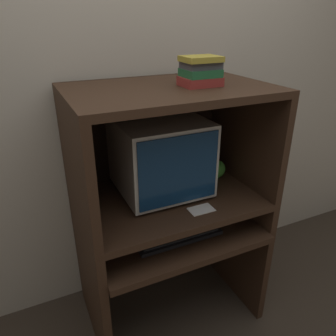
% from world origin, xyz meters
% --- Properties ---
extents(wall_back, '(6.00, 0.06, 2.60)m').
position_xyz_m(wall_back, '(0.00, 0.72, 1.30)').
color(wall_back, beige).
rests_on(wall_back, ground_plane).
extents(desk_base, '(0.97, 0.69, 0.64)m').
position_xyz_m(desk_base, '(0.00, 0.29, 0.41)').
color(desk_base, '#382316').
rests_on(desk_base, ground_plane).
extents(desk_monitor_shelf, '(0.97, 0.66, 0.18)m').
position_xyz_m(desk_monitor_shelf, '(0.00, 0.33, 0.78)').
color(desk_monitor_shelf, '#382316').
rests_on(desk_monitor_shelf, desk_base).
extents(hutch_upper, '(0.97, 0.66, 0.58)m').
position_xyz_m(hutch_upper, '(0.00, 0.37, 1.21)').
color(hutch_upper, '#382316').
rests_on(hutch_upper, desk_monitor_shelf).
extents(crt_monitor, '(0.45, 0.46, 0.41)m').
position_xyz_m(crt_monitor, '(-0.02, 0.40, 1.03)').
color(crt_monitor, beige).
rests_on(crt_monitor, desk_monitor_shelf).
extents(keyboard, '(0.46, 0.16, 0.03)m').
position_xyz_m(keyboard, '(-0.02, 0.19, 0.65)').
color(keyboard, black).
rests_on(keyboard, desk_base).
extents(mouse, '(0.07, 0.05, 0.03)m').
position_xyz_m(mouse, '(0.27, 0.18, 0.66)').
color(mouse, '#B7B7B7').
rests_on(mouse, desk_base).
extents(snack_bag, '(0.14, 0.11, 0.12)m').
position_xyz_m(snack_bag, '(0.33, 0.40, 0.87)').
color(snack_bag, green).
rests_on(snack_bag, desk_monitor_shelf).
extents(book_stack, '(0.18, 0.15, 0.14)m').
position_xyz_m(book_stack, '(0.14, 0.28, 1.46)').
color(book_stack, maroon).
rests_on(book_stack, hutch_upper).
extents(paper_card, '(0.13, 0.08, 0.00)m').
position_xyz_m(paper_card, '(0.08, 0.13, 0.82)').
color(paper_card, white).
rests_on(paper_card, desk_monitor_shelf).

